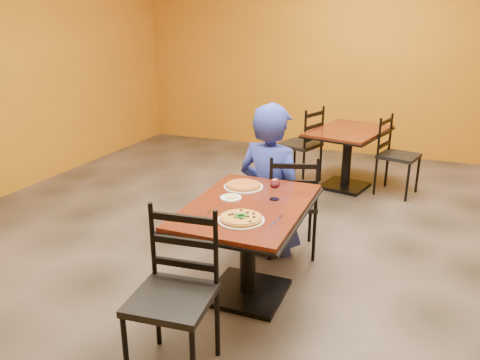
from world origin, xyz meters
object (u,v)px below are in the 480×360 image
at_px(pizza_main, 241,218).
at_px(wine_glass, 275,188).
at_px(table_main, 248,228).
at_px(diner, 271,179).
at_px(plate_main, 241,220).
at_px(chair_second_right, 399,156).
at_px(chair_main_near, 172,300).
at_px(side_plate, 231,198).
at_px(pizza_far, 243,185).
at_px(plate_far, 243,187).
at_px(chair_main_far, 292,203).
at_px(chair_second_left, 300,145).
at_px(table_second, 348,145).

relative_size(pizza_main, wine_glass, 1.58).
relative_size(table_main, wine_glass, 6.83).
xyz_separation_m(diner, plate_main, (0.15, -1.09, 0.08)).
bearing_deg(diner, chair_second_right, -100.80).
bearing_deg(chair_second_right, chair_main_near, 179.91).
bearing_deg(side_plate, chair_second_right, 68.89).
height_order(chair_main_near, pizza_far, chair_main_near).
height_order(diner, plate_far, diner).
relative_size(diner, wine_glass, 7.54).
relative_size(chair_main_far, plate_main, 3.02).
bearing_deg(chair_main_far, chair_second_right, -130.80).
bearing_deg(chair_second_left, plate_main, 26.20).
relative_size(chair_main_far, pizza_far, 3.34).
bearing_deg(chair_second_right, pizza_far, 171.88).
relative_size(chair_second_right, plate_main, 3.04).
bearing_deg(diner, plate_main, 113.29).
xyz_separation_m(chair_second_right, pizza_far, (-1.05, -2.44, 0.30)).
height_order(table_main, side_plate, side_plate).
relative_size(table_main, chair_main_far, 1.31).
bearing_deg(chair_second_left, chair_second_right, 108.79).
relative_size(table_second, wine_glass, 7.26).
distance_m(chair_main_near, wine_glass, 1.17).
distance_m(chair_main_near, chair_second_left, 3.69).
height_order(diner, plate_main, diner).
relative_size(chair_second_left, chair_second_right, 1.06).
xyz_separation_m(chair_main_far, diner, (-0.19, -0.04, 0.21)).
distance_m(chair_main_near, plate_main, 0.71).
bearing_deg(table_main, plate_far, 116.81).
bearing_deg(table_main, chair_main_far, 83.12).
distance_m(plate_main, wine_glass, 0.47).
xyz_separation_m(chair_main_near, pizza_main, (0.17, 0.63, 0.28)).
bearing_deg(diner, table_main, 111.73).
relative_size(chair_main_near, wine_glass, 5.46).
distance_m(table_main, plate_far, 0.40).
relative_size(plate_main, pizza_far, 1.11).
bearing_deg(chair_main_far, pizza_far, 44.90).
relative_size(chair_second_left, side_plate, 6.22).
bearing_deg(table_second, pizza_main, -94.00).
relative_size(plate_far, side_plate, 1.94).
distance_m(diner, plate_far, 0.49).
bearing_deg(chair_main_near, chair_second_left, 87.76).
relative_size(chair_main_near, pizza_far, 3.51).
height_order(chair_main_near, chair_main_far, chair_main_near).
bearing_deg(diner, chair_second_left, -67.18).
relative_size(chair_second_left, plate_far, 3.21).
bearing_deg(side_plate, plate_far, 90.46).
distance_m(pizza_main, wine_glass, 0.46).
distance_m(chair_main_far, pizza_main, 1.17).
height_order(table_main, pizza_far, pizza_far).
bearing_deg(plate_far, table_second, 79.91).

